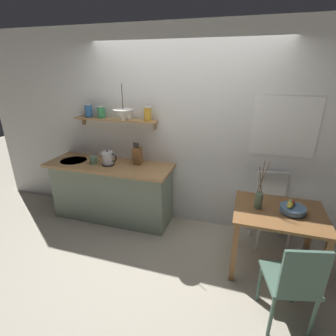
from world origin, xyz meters
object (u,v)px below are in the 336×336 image
dining_chair_far (271,206)px  pendant_lamp (123,115)px  dining_table (278,221)px  dining_chair_near (293,281)px  electric_kettle (108,158)px  twig_vase (259,199)px  coffee_mug_by_sink (94,160)px  fruit_bowl (292,208)px  knife_block (138,156)px

dining_chair_far → pendant_lamp: pendant_lamp is taller
dining_table → pendant_lamp: 2.19m
dining_chair_near → electric_kettle: (-2.32, 1.11, 0.47)m
dining_chair_near → twig_vase: size_ratio=1.70×
dining_table → coffee_mug_by_sink: bearing=171.5°
dining_chair_far → twig_vase: (-0.20, -0.53, 0.34)m
dining_table → coffee_mug_by_sink: coffee_mug_by_sink is taller
dining_chair_near → coffee_mug_by_sink: bearing=156.7°
fruit_bowl → knife_block: size_ratio=0.78×
dining_chair_far → pendant_lamp: bearing=-173.5°
dining_table → electric_kettle: size_ratio=3.65×
knife_block → coffee_mug_by_sink: size_ratio=2.35×
fruit_bowl → pendant_lamp: 2.22m
coffee_mug_by_sink → knife_block: bearing=14.5°
dining_table → knife_block: knife_block is taller
fruit_bowl → knife_block: knife_block is taller
dining_chair_near → pendant_lamp: 2.52m
dining_chair_near → coffee_mug_by_sink: (-2.54, 1.10, 0.42)m
dining_chair_near → fruit_bowl: bearing=87.1°
dining_chair_far → coffee_mug_by_sink: size_ratio=6.76×
pendant_lamp → twig_vase: bearing=-10.4°
dining_chair_near → electric_kettle: size_ratio=3.62×
dining_table → knife_block: 1.97m
dining_table → coffee_mug_by_sink: (-2.47, 0.37, 0.31)m
twig_vase → knife_block: bearing=162.4°
dining_chair_near → dining_chair_far: bearing=94.6°
twig_vase → knife_block: twig_vase is taller
electric_kettle → pendant_lamp: size_ratio=0.57×
knife_block → fruit_bowl: bearing=-14.5°
dining_table → dining_chair_far: 0.55m
dining_chair_far → pendant_lamp: (-1.91, -0.22, 1.10)m
electric_kettle → pendant_lamp: (0.31, -0.06, 0.63)m
electric_kettle → knife_block: (0.39, 0.14, 0.04)m
dining_chair_far → knife_block: (-1.83, -0.01, 0.50)m
pendant_lamp → coffee_mug_by_sink: bearing=175.1°
coffee_mug_by_sink → fruit_bowl: bearing=-7.8°
fruit_bowl → knife_block: 2.05m
dining_chair_far → dining_chair_near: bearing=-85.4°
dining_chair_near → coffee_mug_by_sink: coffee_mug_by_sink is taller
fruit_bowl → coffee_mug_by_sink: 2.61m
dining_table → twig_vase: (-0.22, 0.01, 0.23)m
knife_block → electric_kettle: bearing=-159.7°
twig_vase → knife_block: size_ratio=1.65×
dining_chair_far → electric_kettle: (-2.22, -0.16, 0.47)m
twig_vase → dining_chair_near: bearing=-67.7°
dining_chair_near → dining_chair_far: (-0.10, 1.27, -0.00)m
dining_chair_near → fruit_bowl: (0.04, 0.74, 0.29)m
dining_table → fruit_bowl: (0.12, 0.01, 0.18)m
dining_chair_near → knife_block: size_ratio=2.80×
pendant_lamp → dining_chair_near: bearing=-27.6°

